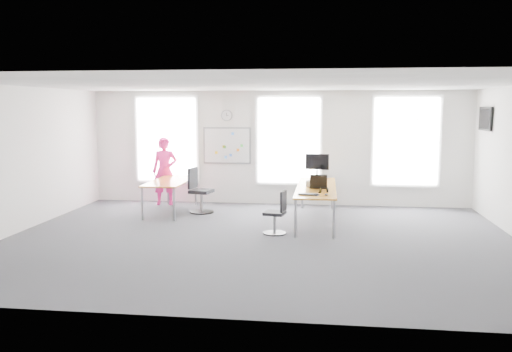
# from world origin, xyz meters

# --- Properties ---
(floor) EXTENTS (10.00, 10.00, 0.00)m
(floor) POSITION_xyz_m (0.00, 0.00, 0.00)
(floor) COLOR #27262C
(floor) RESTS_ON ground
(ceiling) EXTENTS (10.00, 10.00, 0.00)m
(ceiling) POSITION_xyz_m (0.00, 0.00, 3.00)
(ceiling) COLOR silver
(ceiling) RESTS_ON ground
(wall_back) EXTENTS (10.00, 0.00, 10.00)m
(wall_back) POSITION_xyz_m (0.00, 4.00, 1.50)
(wall_back) COLOR white
(wall_back) RESTS_ON ground
(wall_front) EXTENTS (10.00, 0.00, 10.00)m
(wall_front) POSITION_xyz_m (0.00, -4.00, 1.50)
(wall_front) COLOR white
(wall_front) RESTS_ON ground
(wall_left) EXTENTS (0.00, 10.00, 10.00)m
(wall_left) POSITION_xyz_m (-5.00, 0.00, 1.50)
(wall_left) COLOR white
(wall_left) RESTS_ON ground
(window_left) EXTENTS (1.60, 0.06, 2.20)m
(window_left) POSITION_xyz_m (-3.00, 3.97, 1.70)
(window_left) COLOR white
(window_left) RESTS_ON wall_back
(window_mid) EXTENTS (1.60, 0.06, 2.20)m
(window_mid) POSITION_xyz_m (0.30, 3.97, 1.70)
(window_mid) COLOR white
(window_mid) RESTS_ON wall_back
(window_right) EXTENTS (1.60, 0.06, 2.20)m
(window_right) POSITION_xyz_m (3.30, 3.97, 1.70)
(window_right) COLOR white
(window_right) RESTS_ON wall_back
(desk_right) EXTENTS (0.87, 3.27, 0.79)m
(desk_right) POSITION_xyz_m (1.07, 1.87, 0.74)
(desk_right) COLOR #C18415
(desk_right) RESTS_ON ground
(desk_left) EXTENTS (0.87, 2.17, 0.79)m
(desk_left) POSITION_xyz_m (-2.49, 2.52, 0.73)
(desk_left) COLOR #C18415
(desk_left) RESTS_ON ground
(chair_right) EXTENTS (0.47, 0.47, 0.89)m
(chair_right) POSITION_xyz_m (0.31, 0.54, 0.39)
(chair_right) COLOR black
(chair_right) RESTS_ON ground
(chair_left) EXTENTS (0.59, 0.59, 1.10)m
(chair_left) POSITION_xyz_m (-1.79, 2.55, 0.48)
(chair_left) COLOR black
(chair_left) RESTS_ON ground
(person) EXTENTS (0.71, 0.53, 1.79)m
(person) POSITION_xyz_m (-2.94, 3.50, 0.89)
(person) COLOR #E42078
(person) RESTS_ON ground
(whiteboard) EXTENTS (1.20, 0.03, 0.90)m
(whiteboard) POSITION_xyz_m (-1.35, 3.97, 1.55)
(whiteboard) COLOR silver
(whiteboard) RESTS_ON wall_back
(wall_clock) EXTENTS (0.30, 0.04, 0.30)m
(wall_clock) POSITION_xyz_m (-1.35, 3.97, 2.35)
(wall_clock) COLOR gray
(wall_clock) RESTS_ON wall_back
(tv) EXTENTS (0.06, 0.90, 0.55)m
(tv) POSITION_xyz_m (4.95, 3.00, 2.30)
(tv) COLOR black
(tv) RESTS_ON wall_right
(keyboard) EXTENTS (0.44, 0.28, 0.02)m
(keyboard) POSITION_xyz_m (0.94, 0.68, 0.81)
(keyboard) COLOR black
(keyboard) RESTS_ON desk_right
(mouse) EXTENTS (0.08, 0.12, 0.04)m
(mouse) POSITION_xyz_m (1.29, 0.62, 0.82)
(mouse) COLOR black
(mouse) RESTS_ON desk_right
(lens_cap) EXTENTS (0.08, 0.08, 0.01)m
(lens_cap) POSITION_xyz_m (1.16, 1.01, 0.80)
(lens_cap) COLOR black
(lens_cap) RESTS_ON desk_right
(headphones) EXTENTS (0.18, 0.10, 0.11)m
(headphones) POSITION_xyz_m (1.24, 1.08, 0.84)
(headphones) COLOR black
(headphones) RESTS_ON desk_right
(laptop_sleeve) EXTENTS (0.38, 0.21, 0.31)m
(laptop_sleeve) POSITION_xyz_m (1.12, 1.53, 0.95)
(laptop_sleeve) COLOR black
(laptop_sleeve) RESTS_ON desk_right
(paper_stack) EXTENTS (0.37, 0.29, 0.12)m
(paper_stack) POSITION_xyz_m (1.02, 1.96, 0.86)
(paper_stack) COLOR #EEE7BF
(paper_stack) RESTS_ON desk_right
(monitor) EXTENTS (0.58, 0.24, 0.64)m
(monitor) POSITION_xyz_m (1.06, 3.00, 1.18)
(monitor) COLOR black
(monitor) RESTS_ON desk_right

